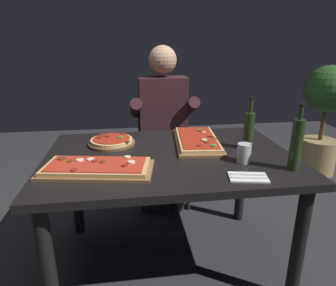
{
  "coord_description": "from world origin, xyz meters",
  "views": [
    {
      "loc": [
        -0.22,
        -1.56,
        1.35
      ],
      "look_at": [
        0.0,
        0.05,
        0.79
      ],
      "focal_mm": 31.51,
      "sensor_mm": 36.0,
      "label": 1
    }
  ],
  "objects": [
    {
      "name": "pizza_round_far",
      "position": [
        -0.33,
        0.22,
        0.76
      ],
      "size": [
        0.29,
        0.29,
        0.05
      ],
      "color": "brown",
      "rests_on": "dining_table"
    },
    {
      "name": "seated_diner",
      "position": [
        0.06,
        0.74,
        0.74
      ],
      "size": [
        0.53,
        0.41,
        1.33
      ],
      "color": "#23232D",
      "rests_on": "ground_plane"
    },
    {
      "name": "napkin_cutlery_set",
      "position": [
        0.32,
        -0.37,
        0.74
      ],
      "size": [
        0.2,
        0.14,
        0.01
      ],
      "color": "white",
      "rests_on": "dining_table"
    },
    {
      "name": "pizza_rectangular_front",
      "position": [
        -0.39,
        -0.19,
        0.76
      ],
      "size": [
        0.58,
        0.35,
        0.05
      ],
      "color": "brown",
      "rests_on": "dining_table"
    },
    {
      "name": "oil_bottle_amber",
      "position": [
        0.59,
        -0.3,
        0.88
      ],
      "size": [
        0.06,
        0.06,
        0.33
      ],
      "color": "#233819",
      "rests_on": "dining_table"
    },
    {
      "name": "dining_table",
      "position": [
        0.0,
        0.0,
        0.64
      ],
      "size": [
        1.4,
        0.96,
        0.74
      ],
      "color": "black",
      "rests_on": "ground_plane"
    },
    {
      "name": "potted_plant_corner",
      "position": [
        1.78,
        1.16,
        0.67
      ],
      "size": [
        0.47,
        0.47,
        1.14
      ],
      "color": "tan",
      "rests_on": "ground_plane"
    },
    {
      "name": "wine_bottle_dark",
      "position": [
        0.48,
        0.03,
        0.86
      ],
      "size": [
        0.06,
        0.06,
        0.31
      ],
      "color": "#233819",
      "rests_on": "dining_table"
    },
    {
      "name": "ground_plane",
      "position": [
        0.0,
        0.0,
        0.0
      ],
      "size": [
        6.4,
        6.4,
        0.0
      ],
      "primitive_type": "plane",
      "color": "#2D2D33"
    },
    {
      "name": "tumbler_near_camera",
      "position": [
        0.38,
        -0.17,
        0.78
      ],
      "size": [
        0.08,
        0.08,
        0.1
      ],
      "color": "silver",
      "rests_on": "dining_table"
    },
    {
      "name": "diner_chair",
      "position": [
        0.06,
        0.86,
        0.49
      ],
      "size": [
        0.44,
        0.44,
        0.87
      ],
      "color": "black",
      "rests_on": "ground_plane"
    },
    {
      "name": "pizza_rectangular_left",
      "position": [
        0.2,
        0.17,
        0.76
      ],
      "size": [
        0.32,
        0.55,
        0.05
      ],
      "color": "brown",
      "rests_on": "dining_table"
    }
  ]
}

